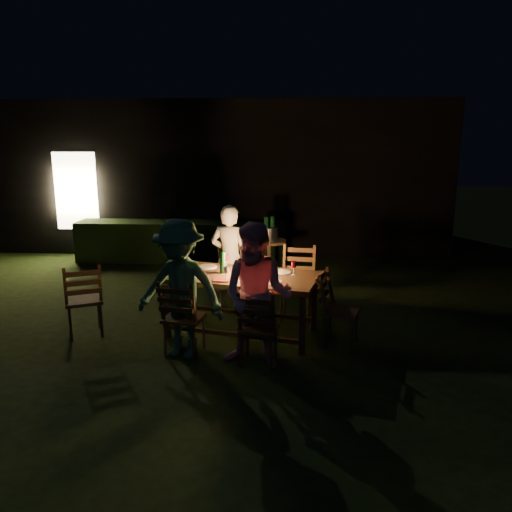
# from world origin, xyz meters

# --- Properties ---
(garden_envelope) EXTENTS (40.00, 40.00, 3.20)m
(garden_envelope) POSITION_xyz_m (-0.01, 6.15, 1.58)
(garden_envelope) COLOR black
(garden_envelope) RESTS_ON ground
(dining_table) EXTENTS (2.04, 1.35, 0.78)m
(dining_table) POSITION_xyz_m (1.03, -0.05, 0.70)
(dining_table) COLOR #4C2E19
(dining_table) RESTS_ON ground
(chair_near_left) EXTENTS (0.50, 0.53, 0.95)m
(chair_near_left) POSITION_xyz_m (0.42, -0.69, 0.29)
(chair_near_left) COLOR #4C2E19
(chair_near_left) RESTS_ON ground
(chair_near_right) EXTENTS (0.46, 0.48, 0.90)m
(chair_near_right) POSITION_xyz_m (1.29, -0.90, 0.27)
(chair_near_right) COLOR #4C2E19
(chair_near_right) RESTS_ON ground
(chair_far_left) EXTENTS (0.53, 0.56, 1.00)m
(chair_far_left) POSITION_xyz_m (0.78, 0.80, 0.30)
(chair_far_left) COLOR #4C2E19
(chair_far_left) RESTS_ON ground
(chair_far_right) EXTENTS (0.51, 0.54, 1.03)m
(chair_far_right) POSITION_xyz_m (1.75, 0.57, 0.31)
(chair_far_right) COLOR #4C2E19
(chair_far_right) RESTS_ON ground
(chair_end) EXTENTS (0.55, 0.53, 0.94)m
(chair_end) POSITION_xyz_m (2.23, -0.34, 0.28)
(chair_end) COLOR #4C2E19
(chair_end) RESTS_ON ground
(chair_spare) EXTENTS (0.60, 0.62, 0.99)m
(chair_spare) POSITION_xyz_m (-0.94, -0.21, 0.30)
(chair_spare) COLOR #4C2E19
(chair_spare) RESTS_ON ground
(person_house_side) EXTENTS (0.63, 0.49, 1.54)m
(person_house_side) POSITION_xyz_m (0.79, 0.85, 0.77)
(person_house_side) COLOR silver
(person_house_side) RESTS_ON ground
(person_opp_right) EXTENTS (0.89, 0.77, 1.59)m
(person_opp_right) POSITION_xyz_m (1.28, -0.95, 0.80)
(person_opp_right) COLOR pink
(person_opp_right) RESTS_ON ground
(person_opp_left) EXTENTS (1.14, 0.81, 1.59)m
(person_opp_left) POSITION_xyz_m (0.40, -0.74, 0.79)
(person_opp_left) COLOR #366C4D
(person_opp_left) RESTS_ON ground
(lantern) EXTENTS (0.16, 0.16, 0.35)m
(lantern) POSITION_xyz_m (1.09, -0.01, 0.94)
(lantern) COLOR white
(lantern) RESTS_ON dining_table
(plate_far_left) EXTENTS (0.25, 0.25, 0.01)m
(plate_far_left) POSITION_xyz_m (0.55, 0.29, 0.79)
(plate_far_left) COLOR white
(plate_far_left) RESTS_ON dining_table
(plate_near_left) EXTENTS (0.25, 0.25, 0.01)m
(plate_near_left) POSITION_xyz_m (0.45, -0.14, 0.79)
(plate_near_left) COLOR white
(plate_near_left) RESTS_ON dining_table
(plate_far_right) EXTENTS (0.25, 0.25, 0.01)m
(plate_far_right) POSITION_xyz_m (1.52, 0.06, 0.79)
(plate_far_right) COLOR white
(plate_far_right) RESTS_ON dining_table
(plate_near_right) EXTENTS (0.25, 0.25, 0.01)m
(plate_near_right) POSITION_xyz_m (1.42, -0.37, 0.79)
(plate_near_right) COLOR white
(plate_near_right) RESTS_ON dining_table
(wineglass_a) EXTENTS (0.06, 0.06, 0.18)m
(wineglass_a) POSITION_xyz_m (0.81, 0.29, 0.87)
(wineglass_a) COLOR #59070F
(wineglass_a) RESTS_ON dining_table
(wineglass_b) EXTENTS (0.06, 0.06, 0.18)m
(wineglass_b) POSITION_xyz_m (0.31, 0.00, 0.87)
(wineglass_b) COLOR #59070F
(wineglass_b) RESTS_ON dining_table
(wineglass_c) EXTENTS (0.06, 0.06, 0.18)m
(wineglass_c) POSITION_xyz_m (1.26, -0.39, 0.87)
(wineglass_c) COLOR #59070F
(wineglass_c) RESTS_ON dining_table
(wineglass_d) EXTENTS (0.06, 0.06, 0.18)m
(wineglass_d) POSITION_xyz_m (1.68, -0.02, 0.87)
(wineglass_d) COLOR #59070F
(wineglass_d) RESTS_ON dining_table
(wineglass_e) EXTENTS (0.06, 0.06, 0.18)m
(wineglass_e) POSITION_xyz_m (0.87, -0.32, 0.87)
(wineglass_e) COLOR silver
(wineglass_e) RESTS_ON dining_table
(bottle_table) EXTENTS (0.07, 0.07, 0.28)m
(bottle_table) POSITION_xyz_m (0.79, 0.01, 0.92)
(bottle_table) COLOR #0F471E
(bottle_table) RESTS_ON dining_table
(napkin_left) EXTENTS (0.18, 0.14, 0.01)m
(napkin_left) POSITION_xyz_m (0.81, -0.33, 0.79)
(napkin_left) COLOR red
(napkin_left) RESTS_ON dining_table
(napkin_right) EXTENTS (0.18, 0.14, 0.01)m
(napkin_right) POSITION_xyz_m (1.50, -0.47, 0.79)
(napkin_right) COLOR red
(napkin_right) RESTS_ON dining_table
(phone) EXTENTS (0.14, 0.07, 0.01)m
(phone) POSITION_xyz_m (0.36, -0.20, 0.79)
(phone) COLOR black
(phone) RESTS_ON dining_table
(side_table) EXTENTS (0.57, 0.57, 0.77)m
(side_table) POSITION_xyz_m (1.31, 2.19, 0.67)
(side_table) COLOR #916B48
(side_table) RESTS_ON ground
(ice_bucket) EXTENTS (0.30, 0.30, 0.22)m
(ice_bucket) POSITION_xyz_m (1.31, 2.19, 0.88)
(ice_bucket) COLOR #A5A8AD
(ice_bucket) RESTS_ON side_table
(bottle_bucket_a) EXTENTS (0.07, 0.07, 0.32)m
(bottle_bucket_a) POSITION_xyz_m (1.26, 2.15, 0.93)
(bottle_bucket_a) COLOR #0F471E
(bottle_bucket_a) RESTS_ON side_table
(bottle_bucket_b) EXTENTS (0.07, 0.07, 0.32)m
(bottle_bucket_b) POSITION_xyz_m (1.36, 2.23, 0.93)
(bottle_bucket_b) COLOR #0F471E
(bottle_bucket_b) RESTS_ON side_table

